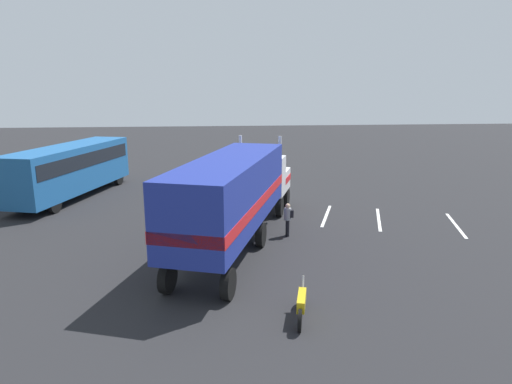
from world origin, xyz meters
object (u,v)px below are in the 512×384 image
semi_truck (237,190)px  person_bystander (288,218)px  motorcycle (301,304)px  parked_bus (71,166)px

semi_truck → person_bystander: semi_truck is taller
person_bystander → motorcycle: size_ratio=0.79×
motorcycle → person_bystander: bearing=-6.9°
semi_truck → motorcycle: semi_truck is taller
parked_bus → motorcycle: (-17.06, -11.75, -1.58)m
parked_bus → semi_truck: bearing=-134.7°
semi_truck → person_bystander: size_ratio=8.71×
parked_bus → motorcycle: bearing=-145.4°
motorcycle → parked_bus: bearing=34.6°
semi_truck → motorcycle: 7.41m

